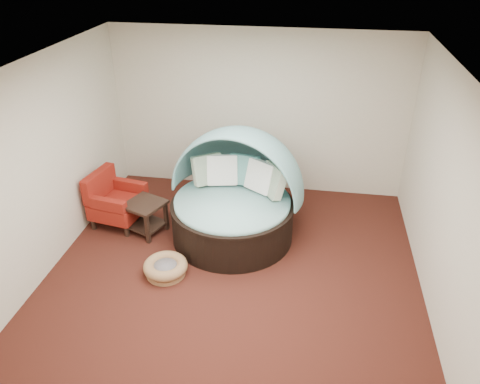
% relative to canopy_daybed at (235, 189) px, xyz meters
% --- Properties ---
extents(floor, '(5.00, 5.00, 0.00)m').
position_rel_canopy_daybed_xyz_m(floor, '(0.14, -0.91, -0.78)').
color(floor, '#461B14').
rests_on(floor, ground).
extents(wall_back, '(5.00, 0.00, 5.00)m').
position_rel_canopy_daybed_xyz_m(wall_back, '(0.14, 1.59, 0.62)').
color(wall_back, beige).
rests_on(wall_back, floor).
extents(wall_front, '(5.00, 0.00, 5.00)m').
position_rel_canopy_daybed_xyz_m(wall_front, '(0.14, -3.41, 0.62)').
color(wall_front, beige).
rests_on(wall_front, floor).
extents(wall_left, '(0.00, 5.00, 5.00)m').
position_rel_canopy_daybed_xyz_m(wall_left, '(-2.36, -0.91, 0.62)').
color(wall_left, beige).
rests_on(wall_left, floor).
extents(wall_right, '(0.00, 5.00, 5.00)m').
position_rel_canopy_daybed_xyz_m(wall_right, '(2.64, -0.91, 0.62)').
color(wall_right, beige).
rests_on(wall_right, floor).
extents(ceiling, '(5.00, 5.00, 0.00)m').
position_rel_canopy_daybed_xyz_m(ceiling, '(0.14, -0.91, 2.02)').
color(ceiling, white).
rests_on(ceiling, wall_back).
extents(canopy_daybed, '(2.19, 2.13, 1.67)m').
position_rel_canopy_daybed_xyz_m(canopy_daybed, '(0.00, 0.00, 0.00)').
color(canopy_daybed, black).
rests_on(canopy_daybed, floor).
extents(pet_basket, '(0.64, 0.64, 0.21)m').
position_rel_canopy_daybed_xyz_m(pet_basket, '(-0.76, -1.13, -0.67)').
color(pet_basket, olive).
rests_on(pet_basket, floor).
extents(red_armchair, '(0.86, 0.86, 0.87)m').
position_rel_canopy_daybed_xyz_m(red_armchair, '(-1.92, 0.00, -0.38)').
color(red_armchair, black).
rests_on(red_armchair, floor).
extents(side_table, '(0.70, 0.70, 0.52)m').
position_rel_canopy_daybed_xyz_m(side_table, '(-1.36, -0.18, -0.44)').
color(side_table, black).
rests_on(side_table, floor).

